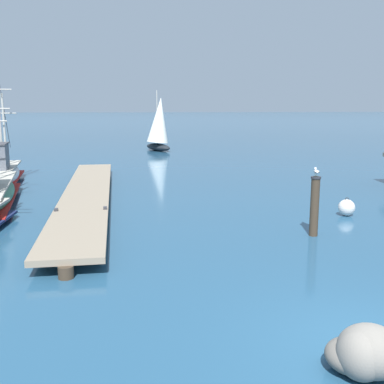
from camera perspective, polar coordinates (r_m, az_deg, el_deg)
The scene contains 8 objects.
ground_plane at distance 8.65m, azimuth 22.14°, elevation -17.38°, with size 400.00×400.00×0.00m, color navy.
floating_dock at distance 19.52m, azimuth -12.59°, elevation -0.17°, with size 2.99×17.39×0.53m.
fishing_boat_1 at distance 24.98m, azimuth -21.93°, elevation 2.25°, with size 2.32×6.55×6.42m.
mooring_piling at distance 14.62m, azimuth 14.58°, elevation -1.56°, with size 0.30×0.30×1.81m.
perched_seagull at distance 14.43m, azimuth 14.78°, elevation 2.39°, with size 0.16×0.38×0.27m.
shore_rock_near_left at distance 7.76m, azimuth 20.02°, elevation -17.82°, with size 1.48×1.39×0.74m.
mooring_buoy at distance 17.68m, azimuth 18.16°, elevation -1.79°, with size 0.59×0.59×0.66m.
distant_sailboat at distance 39.68m, azimuth -4.01°, elevation 8.14°, with size 2.77×3.64×4.99m.
Camera 1 is at (-3.73, -6.73, 3.96)m, focal length 44.17 mm.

